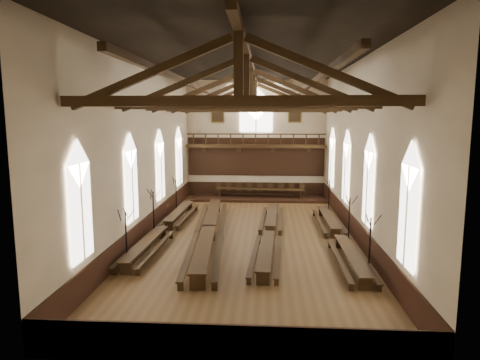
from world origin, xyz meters
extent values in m
plane|color=brown|center=(0.00, 0.00, 0.00)|extent=(26.00, 26.00, 0.00)
plane|color=beige|center=(0.00, 13.00, 5.00)|extent=(12.00, 0.00, 12.00)
plane|color=beige|center=(0.00, -13.00, 5.00)|extent=(12.00, 0.00, 12.00)
plane|color=beige|center=(-6.00, 0.00, 5.00)|extent=(0.00, 26.00, 26.00)
plane|color=beige|center=(6.00, 0.00, 5.00)|extent=(0.00, 26.00, 26.00)
plane|color=black|center=(0.00, 0.00, 10.00)|extent=(26.00, 26.00, 0.00)
cube|color=black|center=(0.00, 12.96, 0.60)|extent=(11.90, 0.08, 1.20)
cube|color=black|center=(0.00, -12.96, 0.60)|extent=(11.90, 0.08, 1.20)
cube|color=black|center=(-5.96, 0.00, 0.60)|extent=(0.08, 25.90, 1.20)
cube|color=black|center=(5.96, 0.00, 0.60)|extent=(0.08, 25.90, 1.20)
cube|color=white|center=(-5.90, -9.00, 3.40)|extent=(0.05, 1.80, 3.60)
cube|color=white|center=(-5.90, -9.00, 5.20)|extent=(0.05, 1.80, 1.80)
cylinder|color=beige|center=(-5.86, -9.00, 3.40)|extent=(0.08, 0.08, 3.60)
cube|color=white|center=(-5.90, -3.00, 3.40)|extent=(0.05, 1.80, 3.60)
cube|color=white|center=(-5.90, -3.00, 5.20)|extent=(0.05, 1.80, 1.80)
cylinder|color=beige|center=(-5.86, -3.00, 3.40)|extent=(0.08, 0.08, 3.60)
cube|color=white|center=(-5.90, 3.00, 3.40)|extent=(0.05, 1.80, 3.60)
cube|color=white|center=(-5.90, 3.00, 5.20)|extent=(0.05, 1.80, 1.80)
cylinder|color=beige|center=(-5.86, 3.00, 3.40)|extent=(0.08, 0.08, 3.60)
cube|color=white|center=(-5.90, 9.00, 3.40)|extent=(0.05, 1.80, 3.60)
cube|color=white|center=(-5.90, 9.00, 5.20)|extent=(0.05, 1.80, 1.80)
cylinder|color=beige|center=(-5.86, 9.00, 3.40)|extent=(0.08, 0.08, 3.60)
cube|color=white|center=(5.90, -9.00, 3.40)|extent=(0.05, 1.80, 3.60)
cube|color=white|center=(5.90, -9.00, 5.20)|extent=(0.05, 1.80, 1.80)
cylinder|color=beige|center=(5.86, -9.00, 3.40)|extent=(0.08, 0.08, 3.60)
cube|color=white|center=(5.90, -3.00, 3.40)|extent=(0.05, 1.80, 3.60)
cube|color=white|center=(5.90, -3.00, 5.20)|extent=(0.05, 1.80, 1.80)
cylinder|color=beige|center=(5.86, -3.00, 3.40)|extent=(0.08, 0.08, 3.60)
cube|color=white|center=(5.90, 3.00, 3.40)|extent=(0.05, 1.80, 3.60)
cube|color=white|center=(5.90, 3.00, 5.20)|extent=(0.05, 1.80, 1.80)
cylinder|color=beige|center=(5.86, 3.00, 3.40)|extent=(0.08, 0.08, 3.60)
cube|color=white|center=(5.90, 9.00, 3.40)|extent=(0.05, 1.80, 3.60)
cube|color=white|center=(5.90, 9.00, 5.20)|extent=(0.05, 1.80, 1.80)
cylinder|color=beige|center=(5.86, 9.00, 3.40)|extent=(0.08, 0.08, 3.60)
cube|color=white|center=(0.00, 12.90, 6.80)|extent=(2.80, 0.05, 2.40)
cube|color=white|center=(0.00, 12.90, 8.00)|extent=(2.80, 0.05, 2.80)
cylinder|color=beige|center=(0.00, 12.86, 6.80)|extent=(0.10, 0.10, 2.40)
cube|color=#372511|center=(0.00, 12.35, 4.40)|extent=(11.80, 1.20, 0.20)
cube|color=black|center=(0.00, 12.94, 3.45)|extent=(11.80, 0.10, 3.30)
cube|color=#372511|center=(0.00, 11.81, 5.45)|extent=(11.60, 0.12, 0.10)
cube|color=#372511|center=(0.00, 11.81, 4.55)|extent=(11.60, 0.12, 0.10)
cube|color=#372511|center=(-4.50, 12.75, 4.15)|extent=(0.35, 0.40, 0.50)
cube|color=#372511|center=(-1.50, 12.75, 4.15)|extent=(0.35, 0.40, 0.50)
cube|color=#372511|center=(1.50, 12.75, 4.15)|extent=(0.35, 0.40, 0.50)
cube|color=#372511|center=(4.50, 12.75, 4.15)|extent=(0.35, 0.40, 0.50)
cube|color=brown|center=(-3.30, 12.91, 7.10)|extent=(1.15, 0.06, 1.45)
cube|color=black|center=(-3.30, 12.87, 7.10)|extent=(0.95, 0.04, 1.25)
cube|color=brown|center=(3.30, 12.91, 7.10)|extent=(1.15, 0.06, 1.45)
cube|color=black|center=(3.30, 12.87, 7.10)|extent=(0.95, 0.04, 1.25)
cube|color=#372511|center=(0.00, -10.00, 7.40)|extent=(11.70, 0.35, 0.35)
cube|color=#372511|center=(0.00, -10.00, 8.70)|extent=(0.30, 0.30, 2.40)
cube|color=#372511|center=(-2.88, -10.00, 8.30)|extent=(5.44, 0.26, 2.40)
cube|color=#372511|center=(2.88, -10.00, 8.30)|extent=(5.44, 0.26, 2.40)
cube|color=#372511|center=(0.00, -5.00, 7.40)|extent=(11.70, 0.35, 0.35)
cube|color=#372511|center=(0.00, -5.00, 8.70)|extent=(0.30, 0.30, 2.40)
cube|color=#372511|center=(-2.88, -5.00, 8.30)|extent=(5.44, 0.26, 2.40)
cube|color=#372511|center=(2.88, -5.00, 8.30)|extent=(5.44, 0.26, 2.40)
cube|color=#372511|center=(0.00, 0.00, 7.40)|extent=(11.70, 0.35, 0.35)
cube|color=#372511|center=(0.00, 0.00, 8.70)|extent=(0.30, 0.30, 2.40)
cube|color=#372511|center=(-2.88, 0.00, 8.30)|extent=(5.44, 0.26, 2.40)
cube|color=#372511|center=(2.88, 0.00, 8.30)|extent=(5.44, 0.26, 2.40)
cube|color=#372511|center=(0.00, 5.00, 7.40)|extent=(11.70, 0.35, 0.35)
cube|color=#372511|center=(0.00, 5.00, 8.70)|extent=(0.30, 0.30, 2.40)
cube|color=#372511|center=(-2.88, 5.00, 8.30)|extent=(5.44, 0.26, 2.40)
cube|color=#372511|center=(2.88, 5.00, 8.30)|extent=(5.44, 0.26, 2.40)
cube|color=#372511|center=(0.00, 10.00, 7.40)|extent=(11.70, 0.35, 0.35)
cube|color=#372511|center=(0.00, 10.00, 8.70)|extent=(0.30, 0.30, 2.40)
cube|color=#372511|center=(-2.88, 10.00, 8.30)|extent=(5.44, 0.26, 2.40)
cube|color=#372511|center=(2.88, 10.00, 8.30)|extent=(5.44, 0.26, 2.40)
cube|color=#372511|center=(-3.36, 0.00, 8.70)|extent=(0.25, 25.70, 0.25)
cube|color=#372511|center=(3.36, 0.00, 8.70)|extent=(0.25, 25.70, 0.25)
cube|color=#372511|center=(0.00, 0.00, 9.70)|extent=(0.30, 25.70, 0.30)
cube|color=#372511|center=(-5.00, -3.57, 0.64)|extent=(0.83, 6.33, 0.07)
cube|color=#372511|center=(-5.00, -6.41, 0.30)|extent=(0.54, 0.09, 0.60)
cube|color=#372511|center=(-5.00, -0.73, 0.30)|extent=(0.54, 0.09, 0.60)
cube|color=#372511|center=(-5.00, -3.57, 0.23)|extent=(0.24, 5.59, 0.07)
cube|color=#372511|center=(-5.56, -3.55, 0.38)|extent=(0.45, 6.32, 0.05)
cube|color=#372511|center=(-5.56, -6.43, 0.18)|extent=(0.20, 0.07, 0.35)
cube|color=#372511|center=(-5.56, -0.66, 0.18)|extent=(0.20, 0.07, 0.35)
cube|color=#372511|center=(-4.44, -3.58, 0.38)|extent=(0.45, 6.32, 0.05)
cube|color=#372511|center=(-4.44, -6.47, 0.18)|extent=(0.20, 0.07, 0.35)
cube|color=#372511|center=(-4.44, -0.70, 0.18)|extent=(0.20, 0.07, 0.35)
cube|color=#372511|center=(-5.00, 3.83, 0.64)|extent=(0.83, 6.33, 0.07)
cube|color=#372511|center=(-5.00, 0.99, 0.30)|extent=(0.54, 0.09, 0.60)
cube|color=#372511|center=(-5.00, 6.67, 0.30)|extent=(0.54, 0.09, 0.60)
cube|color=#372511|center=(-5.00, 3.83, 0.23)|extent=(0.24, 5.59, 0.07)
cube|color=#372511|center=(-5.56, 3.85, 0.38)|extent=(0.45, 6.32, 0.05)
cube|color=#372511|center=(-5.56, 0.97, 0.18)|extent=(0.20, 0.07, 0.35)
cube|color=#372511|center=(-5.56, 6.74, 0.18)|extent=(0.20, 0.07, 0.35)
cube|color=#372511|center=(-4.44, 3.82, 0.38)|extent=(0.45, 6.32, 0.05)
cube|color=#372511|center=(-4.44, 0.93, 0.18)|extent=(0.20, 0.07, 0.35)
cube|color=#372511|center=(-4.44, 6.70, 0.18)|extent=(0.20, 0.07, 0.35)
cube|color=#372511|center=(-2.31, -4.41, 0.78)|extent=(1.30, 7.70, 0.09)
cube|color=#372511|center=(-2.31, -7.86, 0.37)|extent=(0.66, 0.13, 0.73)
cube|color=#372511|center=(-2.31, -0.96, 0.37)|extent=(0.66, 0.13, 0.73)
cube|color=#372511|center=(-2.31, -4.41, 0.27)|extent=(0.56, 6.78, 0.09)
cube|color=#372511|center=(-2.99, -4.45, 0.46)|extent=(0.84, 7.67, 0.07)
cube|color=#372511|center=(-2.99, -7.96, 0.21)|extent=(0.25, 0.09, 0.43)
cube|color=#372511|center=(-2.99, -0.95, 0.21)|extent=(0.25, 0.09, 0.43)
cube|color=#372511|center=(-1.63, -4.36, 0.46)|extent=(0.84, 7.67, 0.07)
cube|color=#372511|center=(-1.63, -7.86, 0.21)|extent=(0.25, 0.09, 0.43)
cube|color=#372511|center=(-1.63, -0.86, 0.21)|extent=(0.25, 0.09, 0.43)
cube|color=#372511|center=(-2.31, 2.99, 0.78)|extent=(1.30, 7.70, 0.09)
cube|color=#372511|center=(-2.31, -0.46, 0.37)|extent=(0.66, 0.13, 0.73)
cube|color=#372511|center=(-2.31, 6.44, 0.37)|extent=(0.66, 0.13, 0.73)
cube|color=#372511|center=(-2.31, 2.99, 0.27)|extent=(0.56, 6.78, 0.09)
cube|color=#372511|center=(-2.99, 2.95, 0.46)|extent=(0.84, 7.67, 0.07)
cube|color=#372511|center=(-2.99, -0.56, 0.21)|extent=(0.25, 0.09, 0.43)
cube|color=#372511|center=(-2.99, 6.45, 0.21)|extent=(0.25, 0.09, 0.43)
cube|color=#372511|center=(-1.63, 3.04, 0.46)|extent=(0.84, 7.67, 0.07)
cube|color=#372511|center=(-1.63, -0.46, 0.21)|extent=(0.25, 0.09, 0.43)
cube|color=#372511|center=(-1.63, 6.54, 0.21)|extent=(0.25, 0.09, 0.43)
cube|color=#372511|center=(1.14, -4.29, 0.65)|extent=(0.95, 6.40, 0.07)
cube|color=#372511|center=(1.14, -7.16, 0.31)|extent=(0.54, 0.10, 0.61)
cube|color=#372511|center=(1.14, -1.42, 0.31)|extent=(0.54, 0.10, 0.61)
cube|color=#372511|center=(1.14, -4.29, 0.23)|extent=(0.35, 5.65, 0.07)
cube|color=#372511|center=(0.58, -4.26, 0.38)|extent=(0.56, 6.38, 0.05)
cube|color=#372511|center=(0.58, -7.18, 0.18)|extent=(0.21, 0.07, 0.36)
cube|color=#372511|center=(0.58, -1.35, 0.18)|extent=(0.21, 0.07, 0.36)
cube|color=#372511|center=(1.70, -4.32, 0.38)|extent=(0.56, 6.38, 0.05)
cube|color=#372511|center=(1.70, -7.23, 0.18)|extent=(0.21, 0.07, 0.36)
cube|color=#372511|center=(1.70, -1.40, 0.18)|extent=(0.21, 0.07, 0.36)
cube|color=#372511|center=(1.14, 3.11, 0.65)|extent=(0.95, 6.40, 0.07)
cube|color=#372511|center=(1.14, 0.24, 0.31)|extent=(0.54, 0.10, 0.61)
cube|color=#372511|center=(1.14, 5.98, 0.31)|extent=(0.54, 0.10, 0.61)
cube|color=#372511|center=(1.14, 3.11, 0.23)|extent=(0.35, 5.65, 0.07)
cube|color=#372511|center=(0.58, 3.14, 0.38)|extent=(0.56, 6.38, 0.05)
cube|color=#372511|center=(0.58, 0.22, 0.18)|extent=(0.21, 0.07, 0.36)
cube|color=#372511|center=(0.58, 6.05, 0.18)|extent=(0.21, 0.07, 0.36)
cube|color=#372511|center=(1.70, 3.08, 0.38)|extent=(0.56, 6.38, 0.05)
cube|color=#372511|center=(1.70, 0.17, 0.18)|extent=(0.21, 0.07, 0.36)
cube|color=#372511|center=(1.70, 6.00, 0.18)|extent=(0.21, 0.07, 0.36)
cube|color=#372511|center=(4.88, -4.71, 0.63)|extent=(0.63, 6.20, 0.07)
cube|color=#372511|center=(4.88, -7.50, 0.30)|extent=(0.53, 0.07, 0.59)
cube|color=#372511|center=(4.88, -1.93, 0.30)|extent=(0.53, 0.07, 0.59)
cube|color=#372511|center=(4.88, -4.71, 0.22)|extent=(0.08, 5.49, 0.07)
cube|color=#372511|center=(4.34, -4.72, 0.37)|extent=(0.26, 6.20, 0.05)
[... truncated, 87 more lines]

